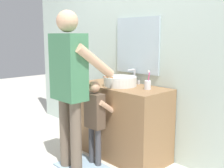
% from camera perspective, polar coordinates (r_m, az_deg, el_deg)
% --- Properties ---
extents(ground_plane, '(14.00, 14.00, 0.00)m').
position_cam_1_polar(ground_plane, '(3.31, -1.96, -15.62)').
color(ground_plane, silver).
extents(back_wall, '(4.40, 0.10, 2.70)m').
position_cam_1_polar(back_wall, '(3.43, 5.77, 8.58)').
color(back_wall, silver).
rests_on(back_wall, ground).
extents(vanity_cabinet, '(1.15, 0.54, 0.85)m').
position_cam_1_polar(vanity_cabinet, '(3.35, 1.88, -7.52)').
color(vanity_cabinet, olive).
rests_on(vanity_cabinet, ground).
extents(sink_basin, '(0.38, 0.38, 0.11)m').
position_cam_1_polar(sink_basin, '(3.22, 1.68, 0.61)').
color(sink_basin, silver).
rests_on(sink_basin, vanity_cabinet).
extents(faucet, '(0.18, 0.14, 0.18)m').
position_cam_1_polar(faucet, '(3.38, 4.42, 1.44)').
color(faucet, '#B7BABF').
rests_on(faucet, vanity_cabinet).
extents(toothbrush_cup, '(0.07, 0.07, 0.21)m').
position_cam_1_polar(toothbrush_cup, '(3.04, 7.28, -0.15)').
color(toothbrush_cup, silver).
rests_on(toothbrush_cup, vanity_cabinet).
extents(bath_mat, '(0.64, 0.40, 0.02)m').
position_cam_1_polar(bath_mat, '(3.16, -5.51, -16.74)').
color(bath_mat, '#99B7CC').
rests_on(bath_mat, ground).
extents(child_toddler, '(0.29, 0.29, 0.95)m').
position_cam_1_polar(child_toddler, '(3.04, -3.45, -6.48)').
color(child_toddler, '#47474C').
rests_on(child_toddler, ground).
extents(adult_parent, '(0.52, 0.55, 1.67)m').
position_cam_1_polar(adult_parent, '(2.88, -8.55, 1.40)').
color(adult_parent, '#6B5B4C').
rests_on(adult_parent, ground).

